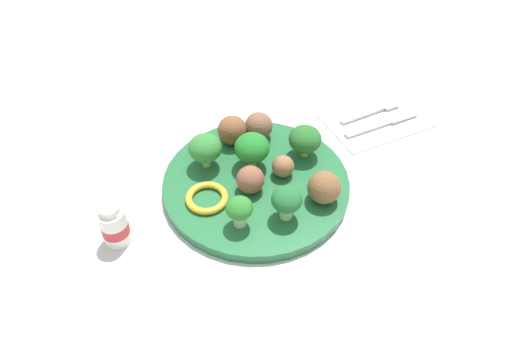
% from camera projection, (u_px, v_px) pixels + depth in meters
% --- Properties ---
extents(ground_plane, '(4.00, 4.00, 0.00)m').
position_uv_depth(ground_plane, '(256.00, 187.00, 0.74)').
color(ground_plane, beige).
extents(plate, '(0.28, 0.28, 0.02)m').
position_uv_depth(plate, '(256.00, 184.00, 0.74)').
color(plate, '#236638').
rests_on(plate, ground_plane).
extents(broccoli_floret_front_left, '(0.05, 0.05, 0.06)m').
position_uv_depth(broccoli_floret_front_left, '(205.00, 148.00, 0.73)').
color(broccoli_floret_front_left, '#9FC36D').
rests_on(broccoli_floret_front_left, plate).
extents(broccoli_floret_far_rim, '(0.04, 0.04, 0.05)m').
position_uv_depth(broccoli_floret_far_rim, '(289.00, 200.00, 0.66)').
color(broccoli_floret_far_rim, '#9ECD6D').
rests_on(broccoli_floret_far_rim, plate).
extents(broccoli_floret_back_left, '(0.05, 0.05, 0.06)m').
position_uv_depth(broccoli_floret_back_left, '(252.00, 148.00, 0.73)').
color(broccoli_floret_back_left, '#A3B97E').
rests_on(broccoli_floret_back_left, plate).
extents(broccoli_floret_mid_right, '(0.04, 0.04, 0.05)m').
position_uv_depth(broccoli_floret_mid_right, '(239.00, 210.00, 0.65)').
color(broccoli_floret_mid_right, '#A8CA83').
rests_on(broccoli_floret_mid_right, plate).
extents(broccoli_floret_center, '(0.05, 0.05, 0.05)m').
position_uv_depth(broccoli_floret_center, '(305.00, 139.00, 0.75)').
color(broccoli_floret_center, '#A7C066').
rests_on(broccoli_floret_center, plate).
extents(meatball_front_right, '(0.04, 0.04, 0.04)m').
position_uv_depth(meatball_front_right, '(250.00, 180.00, 0.70)').
color(meatball_front_right, brown).
rests_on(meatball_front_right, plate).
extents(meatball_near_rim, '(0.05, 0.05, 0.05)m').
position_uv_depth(meatball_near_rim, '(259.00, 126.00, 0.79)').
color(meatball_near_rim, brown).
rests_on(meatball_near_rim, plate).
extents(meatball_front_left, '(0.03, 0.03, 0.03)m').
position_uv_depth(meatball_front_left, '(283.00, 166.00, 0.73)').
color(meatball_front_left, olive).
rests_on(meatball_front_left, plate).
extents(meatball_mid_right, '(0.05, 0.05, 0.05)m').
position_uv_depth(meatball_mid_right, '(324.00, 187.00, 0.69)').
color(meatball_mid_right, brown).
rests_on(meatball_mid_right, plate).
extents(meatball_far_rim, '(0.05, 0.05, 0.05)m').
position_uv_depth(meatball_far_rim, '(232.00, 130.00, 0.78)').
color(meatball_far_rim, brown).
rests_on(meatball_far_rim, plate).
extents(pepper_ring_back_right, '(0.09, 0.09, 0.01)m').
position_uv_depth(pepper_ring_back_right, '(208.00, 199.00, 0.70)').
color(pepper_ring_back_right, yellow).
rests_on(pepper_ring_back_right, plate).
extents(napkin, '(0.18, 0.13, 0.01)m').
position_uv_depth(napkin, '(375.00, 119.00, 0.86)').
color(napkin, white).
rests_on(napkin, ground_plane).
extents(fork, '(0.12, 0.02, 0.01)m').
position_uv_depth(fork, '(373.00, 110.00, 0.87)').
color(fork, silver).
rests_on(fork, napkin).
extents(knife, '(0.15, 0.03, 0.01)m').
position_uv_depth(knife, '(385.00, 122.00, 0.84)').
color(knife, white).
rests_on(knife, napkin).
extents(yogurt_bottle, '(0.04, 0.04, 0.07)m').
position_uv_depth(yogurt_bottle, '(114.00, 226.00, 0.65)').
color(yogurt_bottle, white).
rests_on(yogurt_bottle, ground_plane).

